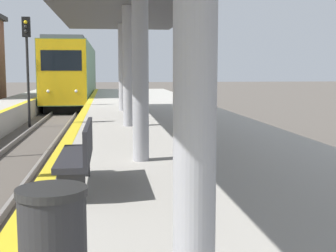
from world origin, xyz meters
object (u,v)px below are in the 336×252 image
object	(u,v)px
trash_bin	(53,243)
bench	(80,154)
train	(74,73)
signal_far	(27,51)

from	to	relation	value
trash_bin	bench	xyz separation A→B (m)	(0.00, 3.24, 0.08)
train	trash_bin	distance (m)	33.64
trash_bin	train	bearing A→B (deg)	93.76
signal_far	trash_bin	size ratio (longest dim) A/B	6.07
trash_bin	bench	world-z (taller)	bench
signal_far	bench	distance (m)	15.96
trash_bin	bench	distance (m)	3.24
train	signal_far	bearing A→B (deg)	-93.88
trash_bin	signal_far	bearing A→B (deg)	99.72
train	bench	xyz separation A→B (m)	(2.21, -30.32, -0.91)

